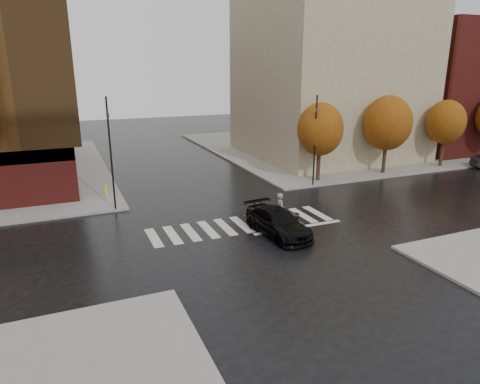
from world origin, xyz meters
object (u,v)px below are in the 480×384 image
object	(u,v)px
cyclist	(281,216)
sedan	(278,222)
traffic_light_nw	(110,146)
traffic_light_ne	(315,135)
fire_hydrant	(106,190)

from	to	relation	value
cyclist	sedan	bearing A→B (deg)	151.79
traffic_light_nw	sedan	bearing A→B (deg)	38.58
cyclist	traffic_light_ne	xyz separation A→B (m)	(6.87, 7.30, 3.47)
sedan	traffic_light_nw	size ratio (longest dim) A/B	0.69
cyclist	traffic_light_ne	distance (m)	10.61
cyclist	traffic_light_nw	bearing A→B (deg)	61.07
traffic_light_ne	fire_hydrant	world-z (taller)	traffic_light_ne
sedan	fire_hydrant	size ratio (longest dim) A/B	7.31
cyclist	fire_hydrant	xyz separation A→B (m)	(-9.04, 11.00, -0.22)
sedan	traffic_light_nw	distance (m)	12.09
traffic_light_nw	traffic_light_ne	world-z (taller)	traffic_light_nw
cyclist	fire_hydrant	distance (m)	14.24
fire_hydrant	cyclist	bearing A→B (deg)	-50.60
fire_hydrant	traffic_light_nw	bearing A→B (deg)	-86.74
fire_hydrant	traffic_light_ne	bearing A→B (deg)	-13.09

